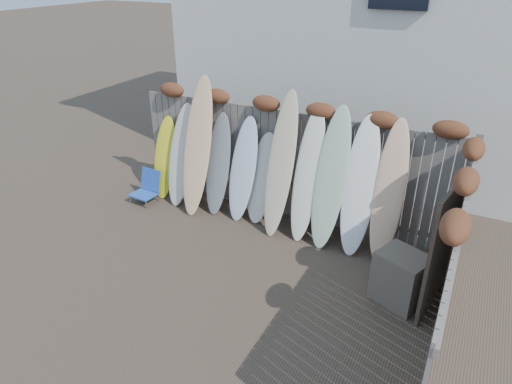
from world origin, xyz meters
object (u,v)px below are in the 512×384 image
at_px(beach_chair, 147,187).
at_px(surfboard_0, 165,158).
at_px(lattice_panel, 442,247).
at_px(wooden_crate, 401,278).

distance_m(beach_chair, surfboard_0, 0.68).
distance_m(beach_chair, lattice_panel, 5.58).
bearing_deg(lattice_panel, surfboard_0, 178.54).
distance_m(lattice_panel, surfboard_0, 5.43).
height_order(lattice_panel, surfboard_0, lattice_panel).
distance_m(wooden_crate, surfboard_0, 5.07).
bearing_deg(beach_chair, lattice_panel, -6.23).
relative_size(beach_chair, wooden_crate, 0.82).
relative_size(beach_chair, surfboard_0, 0.37).
relative_size(wooden_crate, lattice_panel, 0.42).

